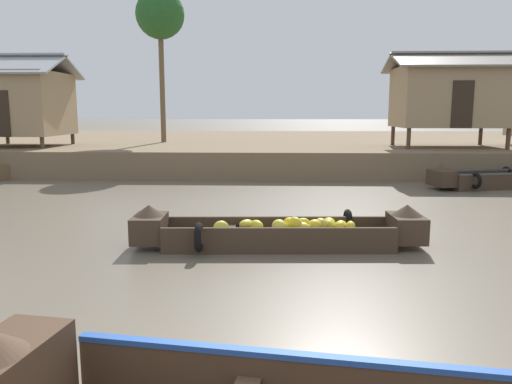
# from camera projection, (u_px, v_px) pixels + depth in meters

# --- Properties ---
(ground_plane) EXTENTS (300.00, 300.00, 0.00)m
(ground_plane) POSITION_uv_depth(u_px,v_px,m) (278.00, 200.00, 13.93)
(ground_plane) COLOR #665B4C
(riverbank_strip) EXTENTS (160.00, 20.00, 1.03)m
(riverbank_strip) POSITION_uv_depth(u_px,v_px,m) (277.00, 147.00, 27.54)
(riverbank_strip) COLOR #756047
(riverbank_strip) RESTS_ON ground
(banana_boat) EXTENTS (5.36, 1.81, 0.80)m
(banana_boat) POSITION_uv_depth(u_px,v_px,m) (280.00, 232.00, 9.11)
(banana_boat) COLOR #3D2D21
(banana_boat) RESTS_ON ground
(fishing_skiff_distant) EXTENTS (4.34, 2.28, 0.82)m
(fishing_skiff_distant) POSITION_uv_depth(u_px,v_px,m) (492.00, 179.00, 16.22)
(fishing_skiff_distant) COLOR #3D2D21
(fishing_skiff_distant) RESTS_ON ground
(stilt_house_left) EXTENTS (4.13, 3.86, 3.84)m
(stilt_house_left) POSITION_uv_depth(u_px,v_px,m) (21.00, 102.00, 20.73)
(stilt_house_left) COLOR #4C3826
(stilt_house_left) RESTS_ON riverbank_strip
(stilt_house_mid_left) EXTENTS (4.92, 3.51, 3.86)m
(stilt_house_mid_left) POSITION_uv_depth(u_px,v_px,m) (449.00, 96.00, 20.17)
(stilt_house_mid_left) COLOR #4C3826
(stilt_house_mid_left) RESTS_ON riverbank_strip
(palm_tree_mid) EXTENTS (2.26, 2.26, 7.05)m
(palm_tree_mid) POSITION_uv_depth(u_px,v_px,m) (160.00, 16.00, 22.86)
(palm_tree_mid) COLOR brown
(palm_tree_mid) RESTS_ON riverbank_strip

